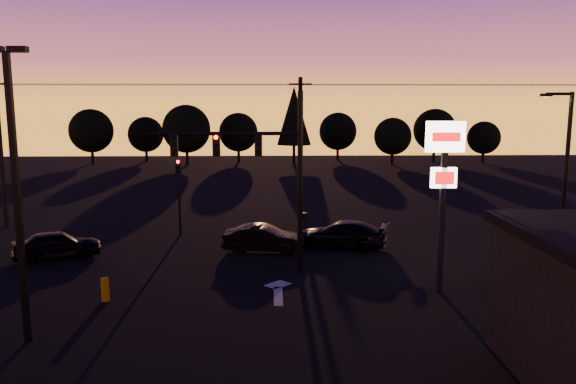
% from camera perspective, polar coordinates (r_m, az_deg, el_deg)
% --- Properties ---
extents(ground, '(120.00, 120.00, 0.00)m').
position_cam_1_polar(ground, '(21.44, -2.33, -11.43)').
color(ground, black).
rests_on(ground, ground).
extents(lane_arrow, '(1.20, 3.10, 0.01)m').
position_cam_1_polar(lane_arrow, '(23.01, -1.02, -9.96)').
color(lane_arrow, beige).
rests_on(lane_arrow, ground).
extents(traffic_signal_mast, '(6.79, 0.52, 8.58)m').
position_cam_1_polar(traffic_signal_mast, '(24.21, -2.53, 2.97)').
color(traffic_signal_mast, black).
rests_on(traffic_signal_mast, ground).
extents(secondary_signal, '(0.30, 0.31, 4.35)m').
position_cam_1_polar(secondary_signal, '(32.34, -11.02, 0.65)').
color(secondary_signal, black).
rests_on(secondary_signal, ground).
extents(parking_lot_light, '(1.25, 0.30, 9.14)m').
position_cam_1_polar(parking_lot_light, '(18.90, -25.94, 1.36)').
color(parking_lot_light, black).
rests_on(parking_lot_light, ground).
extents(pylon_sign, '(1.50, 0.28, 6.80)m').
position_cam_1_polar(pylon_sign, '(22.75, 15.56, 2.19)').
color(pylon_sign, black).
rests_on(pylon_sign, ground).
extents(streetlight, '(1.55, 0.35, 8.00)m').
position_cam_1_polar(streetlight, '(29.15, 26.26, 2.06)').
color(streetlight, black).
rests_on(streetlight, ground).
extents(utility_pole_0, '(1.40, 0.26, 9.00)m').
position_cam_1_polar(utility_pole_0, '(37.88, -27.15, 3.66)').
color(utility_pole_0, black).
rests_on(utility_pole_0, ground).
extents(utility_pole_1, '(1.40, 0.26, 9.00)m').
position_cam_1_polar(utility_pole_1, '(34.25, 1.24, 4.19)').
color(utility_pole_1, black).
rests_on(utility_pole_1, ground).
extents(power_wires, '(36.00, 1.22, 0.07)m').
position_cam_1_polar(power_wires, '(34.14, 1.27, 10.85)').
color(power_wires, black).
rests_on(power_wires, ground).
extents(bollard, '(0.30, 0.30, 0.91)m').
position_cam_1_polar(bollard, '(22.82, -18.08, -9.39)').
color(bollard, '#B58902').
rests_on(bollard, ground).
extents(tree_0, '(5.36, 5.36, 6.74)m').
position_cam_1_polar(tree_0, '(73.62, -19.37, 5.88)').
color(tree_0, black).
rests_on(tree_0, ground).
extents(tree_1, '(4.54, 4.54, 5.71)m').
position_cam_1_polar(tree_1, '(74.98, -14.25, 5.69)').
color(tree_1, black).
rests_on(tree_1, ground).
extents(tree_2, '(5.77, 5.78, 7.26)m').
position_cam_1_polar(tree_2, '(68.92, -10.28, 6.33)').
color(tree_2, black).
rests_on(tree_2, ground).
extents(tree_3, '(4.95, 4.95, 6.22)m').
position_cam_1_polar(tree_3, '(72.30, -5.06, 6.06)').
color(tree_3, black).
rests_on(tree_3, ground).
extents(tree_4, '(4.18, 4.18, 9.50)m').
position_cam_1_polar(tree_4, '(69.15, 0.62, 7.77)').
color(tree_4, black).
rests_on(tree_4, ground).
extents(tree_5, '(4.95, 4.95, 6.22)m').
position_cam_1_polar(tree_5, '(74.69, 5.09, 6.16)').
color(tree_5, black).
rests_on(tree_5, ground).
extents(tree_6, '(4.54, 4.54, 5.71)m').
position_cam_1_polar(tree_6, '(69.77, 10.59, 5.58)').
color(tree_6, black).
rests_on(tree_6, ground).
extents(tree_7, '(5.36, 5.36, 6.74)m').
position_cam_1_polar(tree_7, '(74.12, 14.68, 6.12)').
color(tree_7, black).
rests_on(tree_7, ground).
extents(tree_8, '(4.12, 4.12, 5.19)m').
position_cam_1_polar(tree_8, '(75.13, 19.28, 5.22)').
color(tree_8, black).
rests_on(tree_8, ground).
extents(car_left, '(4.35, 3.18, 1.38)m').
position_cam_1_polar(car_left, '(29.57, -22.40, -4.96)').
color(car_left, black).
rests_on(car_left, ground).
extents(car_mid, '(4.25, 1.98, 1.35)m').
position_cam_1_polar(car_mid, '(28.64, -2.51, -4.74)').
color(car_mid, black).
rests_on(car_mid, ground).
extents(car_right, '(5.12, 3.35, 1.38)m').
position_cam_1_polar(car_right, '(29.58, 5.46, -4.29)').
color(car_right, black).
rests_on(car_right, ground).
extents(suv_parked, '(2.32, 5.00, 1.39)m').
position_cam_1_polar(suv_parked, '(22.29, 26.24, -9.70)').
color(suv_parked, black).
rests_on(suv_parked, ground).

